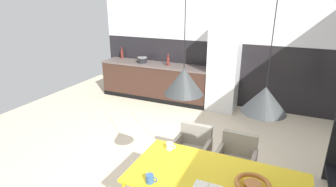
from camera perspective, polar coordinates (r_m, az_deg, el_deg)
ground_plane at (r=4.17m, az=-1.05°, el=-16.27°), size 8.33×8.33×0.00m
back_wall_splashback_dark at (r=6.59m, az=10.57°, el=4.27°), size 6.07×0.12×1.47m
back_wall_panel_upper at (r=6.37m, az=11.43°, el=17.16°), size 6.07×0.12×1.47m
kitchen_counter at (r=6.84m, az=-2.70°, el=2.64°), size 2.78×0.63×0.90m
refrigerator_column at (r=6.15m, az=11.67°, el=5.27°), size 0.63×0.60×1.92m
dining_table at (r=2.88m, az=10.16°, el=-17.63°), size 1.76×0.88×0.76m
armchair_far_side at (r=3.89m, az=5.31°, el=-10.64°), size 0.49×0.47×0.75m
armchair_near_window at (r=3.73m, az=14.30°, el=-12.49°), size 0.50×0.48×0.77m
fruit_bowl at (r=2.75m, az=17.40°, el=-17.82°), size 0.34×0.34×0.08m
mug_short_terracotta at (r=3.22m, az=0.36°, el=-11.05°), size 0.12×0.08×0.08m
mug_glass_clear at (r=2.73m, az=-3.80°, el=-17.46°), size 0.12×0.08×0.09m
cooking_pot at (r=6.85m, az=-5.43°, el=7.06°), size 0.25×0.25×0.16m
bottle_wine_green at (r=6.53m, az=0.01°, el=6.88°), size 0.07×0.07×0.28m
bottle_oil_tall at (r=7.42m, az=-9.68°, el=8.26°), size 0.07×0.07×0.30m
pendant_lamp_over_table_near at (r=2.47m, az=3.35°, el=2.63°), size 0.36×0.36×1.30m
pendant_lamp_over_table_far at (r=2.42m, az=19.67°, el=-1.22°), size 0.38×0.38×1.38m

